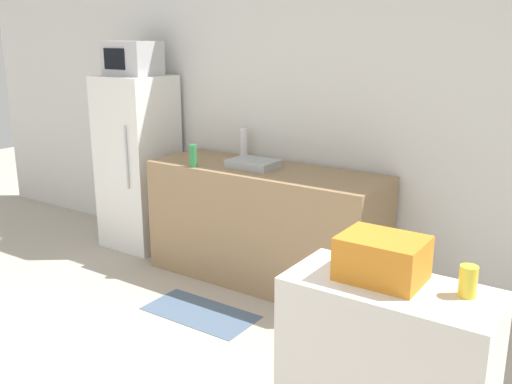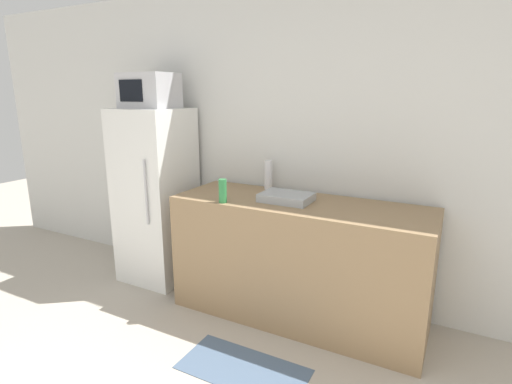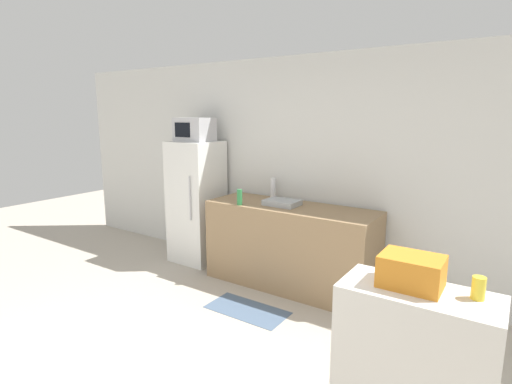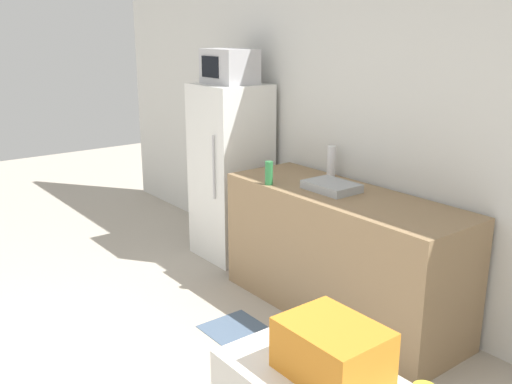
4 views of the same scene
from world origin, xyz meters
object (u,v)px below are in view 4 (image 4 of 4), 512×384
at_px(refrigerator, 231,172).
at_px(basket, 332,350).
at_px(bottle_short, 269,173).
at_px(microwave, 230,66).
at_px(bottle_tall, 331,161).

relative_size(refrigerator, basket, 5.40).
bearing_deg(refrigerator, bottle_short, -18.49).
height_order(refrigerator, bottle_short, refrigerator).
relative_size(refrigerator, bottle_short, 9.01).
distance_m(microwave, basket, 3.68).
height_order(microwave, bottle_tall, microwave).
bearing_deg(bottle_short, basket, -35.12).
height_order(bottle_short, basket, basket).
distance_m(bottle_tall, basket, 2.95).
bearing_deg(microwave, basket, -30.64).
relative_size(bottle_tall, basket, 0.83).
bearing_deg(basket, bottle_short, 144.88).
xyz_separation_m(bottle_short, basket, (2.19, -1.54, 0.15)).
xyz_separation_m(bottle_tall, bottle_short, (-0.11, -0.54, -0.03)).
bearing_deg(bottle_tall, refrigerator, -167.64).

